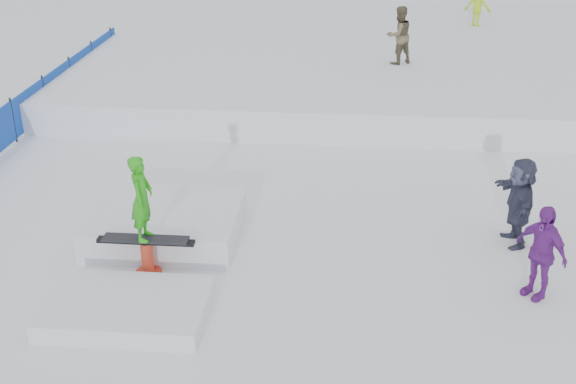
# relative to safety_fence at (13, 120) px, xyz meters

# --- Properties ---
(ground) EXTENTS (120.00, 120.00, 0.00)m
(ground) POSITION_rel_safety_fence_xyz_m (6.50, -6.60, -0.55)
(ground) COLOR white
(snow_midrise) EXTENTS (50.00, 18.00, 0.80)m
(snow_midrise) POSITION_rel_safety_fence_xyz_m (6.50, 9.40, -0.15)
(snow_midrise) COLOR white
(snow_midrise) RESTS_ON ground
(safety_fence) EXTENTS (0.05, 16.00, 1.10)m
(safety_fence) POSITION_rel_safety_fence_xyz_m (0.00, 0.00, 0.00)
(safety_fence) COLOR #1445B1
(safety_fence) RESTS_ON ground
(walker_olive) EXTENTS (1.00, 0.95, 1.64)m
(walker_olive) POSITION_rel_safety_fence_xyz_m (9.32, 5.05, 1.07)
(walker_olive) COLOR brown
(walker_olive) RESTS_ON snow_midrise
(walker_ygreen) EXTENTS (1.05, 0.86, 1.42)m
(walker_ygreen) POSITION_rel_safety_fence_xyz_m (12.33, 10.37, 0.96)
(walker_ygreen) COLOR #A5D717
(walker_ygreen) RESTS_ON snow_midrise
(spectator_purple) EXTENTS (0.87, 0.95, 1.56)m
(spectator_purple) POSITION_rel_safety_fence_xyz_m (11.00, -5.73, 0.23)
(spectator_purple) COLOR #772694
(spectator_purple) RESTS_ON ground
(spectator_dark) EXTENTS (0.64, 1.55, 1.63)m
(spectator_dark) POSITION_rel_safety_fence_xyz_m (11.00, -4.03, 0.26)
(spectator_dark) COLOR #383B54
(spectator_dark) RESTS_ON ground
(jib_rail_feature) EXTENTS (2.60, 4.40, 2.11)m
(jib_rail_feature) POSITION_rel_safety_fence_xyz_m (4.78, -5.10, -0.25)
(jib_rail_feature) COLOR white
(jib_rail_feature) RESTS_ON ground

